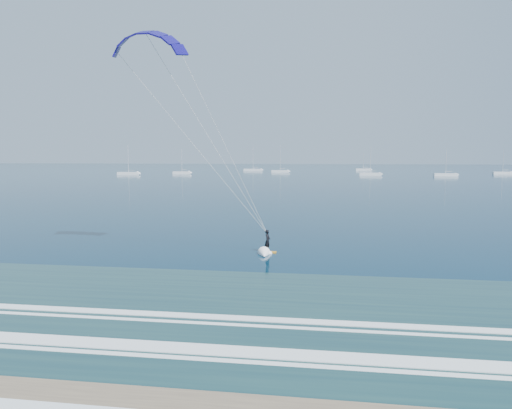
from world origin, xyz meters
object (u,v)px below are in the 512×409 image
object	(u,v)px
sailboat_0	(129,173)
sailboat_1	(182,173)
kitesurfer_rig	(209,138)
sailboat_2	(253,170)
sailboat_7	(280,171)
sailboat_3	(370,174)
sailboat_5	(503,173)
sailboat_8	(446,175)
sailboat_4	(363,169)

from	to	relation	value
sailboat_0	sailboat_1	distance (m)	23.66
sailboat_1	kitesurfer_rig	bearing A→B (deg)	-72.02
sailboat_2	sailboat_7	bearing A→B (deg)	-51.71
sailboat_1	sailboat_3	size ratio (longest dim) A/B	0.90
kitesurfer_rig	sailboat_5	bearing A→B (deg)	63.67
sailboat_3	sailboat_1	bearing A→B (deg)	177.44
sailboat_0	sailboat_2	xyz separation A→B (m)	(47.28, 57.06, 0.00)
sailboat_3	sailboat_0	bearing A→B (deg)	-176.30
sailboat_5	sailboat_8	bearing A→B (deg)	-142.90
sailboat_0	sailboat_8	size ratio (longest dim) A/B	1.09
sailboat_0	sailboat_8	distance (m)	135.19
sailboat_1	sailboat_7	distance (m)	49.81
sailboat_3	sailboat_7	size ratio (longest dim) A/B	0.92
sailboat_0	sailboat_3	world-z (taller)	sailboat_0
kitesurfer_rig	sailboat_0	xyz separation A→B (m)	(-75.06, 155.45, -9.20)
sailboat_3	sailboat_8	bearing A→B (deg)	-4.25
kitesurfer_rig	sailboat_8	distance (m)	171.15
kitesurfer_rig	sailboat_5	distance (m)	204.53
sailboat_2	sailboat_5	size ratio (longest dim) A/B	1.20
sailboat_7	sailboat_0	bearing A→B (deg)	-151.01
kitesurfer_rig	sailboat_3	xyz separation A→B (m)	(30.05, 162.24, -9.20)
sailboat_1	sailboat_3	bearing A→B (deg)	-2.56
sailboat_1	sailboat_2	xyz separation A→B (m)	(26.10, 46.52, 0.01)
kitesurfer_rig	sailboat_3	world-z (taller)	kitesurfer_rig
sailboat_5	sailboat_0	bearing A→B (deg)	-170.52
sailboat_7	sailboat_8	size ratio (longest dim) A/B	1.12
kitesurfer_rig	sailboat_7	world-z (taller)	kitesurfer_rig
sailboat_1	sailboat_5	bearing A→B (deg)	6.76
sailboat_0	sailboat_1	xyz separation A→B (m)	(21.18, 10.54, -0.01)
sailboat_3	sailboat_8	world-z (taller)	sailboat_3
kitesurfer_rig	sailboat_8	world-z (taller)	kitesurfer_rig
sailboat_4	sailboat_8	xyz separation A→B (m)	(27.01, -66.58, 0.00)
sailboat_0	sailboat_5	world-z (taller)	sailboat_0
sailboat_2	sailboat_4	bearing A→B (deg)	13.03
sailboat_7	sailboat_4	bearing A→B (deg)	39.02
sailboat_1	sailboat_7	bearing A→B (deg)	30.19
sailboat_2	sailboat_5	world-z (taller)	sailboat_2
sailboat_1	sailboat_4	world-z (taller)	sailboat_4
sailboat_5	sailboat_7	world-z (taller)	sailboat_7
sailboat_7	sailboat_3	bearing A→B (deg)	-35.17
sailboat_0	sailboat_1	bearing A→B (deg)	26.46
sailboat_5	sailboat_3	bearing A→B (deg)	-160.97
sailboat_2	sailboat_3	world-z (taller)	sailboat_2
sailboat_4	sailboat_8	distance (m)	71.85
sailboat_4	sailboat_5	world-z (taller)	sailboat_4
sailboat_0	sailboat_8	bearing A→B (deg)	1.93
sailboat_0	sailboat_4	size ratio (longest dim) A/B	1.15
sailboat_0	sailboat_5	distance (m)	167.98
sailboat_3	sailboat_5	bearing A→B (deg)	19.03
sailboat_0	sailboat_1	world-z (taller)	sailboat_0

